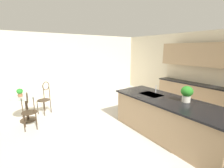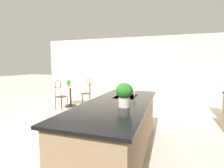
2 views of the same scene
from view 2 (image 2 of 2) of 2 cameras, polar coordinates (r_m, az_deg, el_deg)
The scene contains 9 objects.
ground_plane at distance 3.82m, azimuth -9.71°, elevation -17.68°, with size 40.00×40.00×0.00m, color beige.
wall_left_window at distance 7.52m, azimuth 5.44°, elevation 4.78°, with size 0.12×7.80×2.70m, color beige.
kitchen_island at distance 3.09m, azimuth 1.93°, elevation -14.23°, with size 2.80×1.06×0.92m.
bistro_table at distance 6.73m, azimuth -13.52°, elevation -3.29°, with size 0.80×0.80×0.74m.
chair_near_window at distance 6.69m, azimuth -8.07°, elevation -2.13°, with size 0.52×0.52×1.04m.
chair_by_island at distance 6.18m, azimuth -16.73°, elevation -3.04°, with size 0.51×0.43×1.04m.
sink_faucet at distance 3.43m, azimuth 7.43°, elevation -2.44°, with size 0.02×0.02×0.22m, color #B2B5BA.
potted_plant_on_table at distance 6.80m, azimuth -14.10°, elevation 0.45°, with size 0.17×0.17×0.24m.
potted_plant_counter_near at distance 2.59m, azimuth 4.06°, elevation -3.06°, with size 0.26×0.26×0.36m.
Camera 2 is at (3.08, 1.65, 1.55)m, focal length 27.77 mm.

